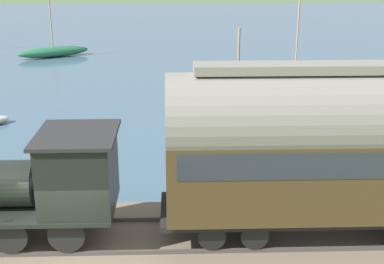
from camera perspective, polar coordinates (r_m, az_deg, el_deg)
harbor_water at (r=56.89m, az=-4.94°, el=10.14°), size 80.00×80.00×0.01m
rail_embankment at (r=16.10m, az=-12.41°, el=-11.72°), size 4.51×56.00×0.61m
steam_locomotive at (r=15.40m, az=-16.58°, el=-4.92°), size 2.50×6.06×3.56m
passenger_coach at (r=15.13m, az=14.34°, el=-1.21°), size 2.62×9.27×4.90m
sailboat_yellow at (r=34.52m, az=10.90°, el=5.55°), size 3.18×4.18×5.53m
sailboat_green at (r=46.45m, az=-14.57°, el=8.30°), size 3.81×5.88×5.46m
sailboat_red at (r=22.38m, az=4.73°, el=-1.50°), size 4.16×5.54×5.49m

